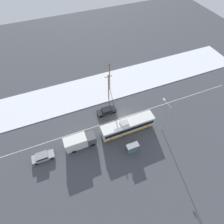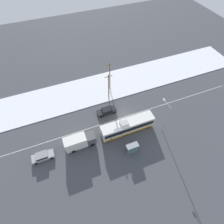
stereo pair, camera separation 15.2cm
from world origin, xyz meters
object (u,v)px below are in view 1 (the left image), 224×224
Objects in this scene: streetlamp at (166,115)px; utility_pole_snowlot at (110,76)px; city_bus at (127,126)px; parked_car_near_truck at (43,157)px; pedestrian_at_stop at (128,145)px; utility_pole_roadside at (109,88)px; bus_shelter at (133,148)px; box_truck at (79,142)px; sedan_car at (107,111)px.

utility_pole_snowlot reaches higher than streetlamp.
city_bus is 2.74× the size of parked_car_near_truck.
utility_pole_snowlot is (19.69, 13.61, 3.68)m from parked_car_near_truck.
utility_pole_roadside is (1.00, 14.16, 3.32)m from pedestrian_at_stop.
utility_pole_snowlot is at bearing 81.60° from pedestrian_at_stop.
city_bus reaches higher than parked_car_near_truck.
bus_shelter reaches higher than parked_car_near_truck.
box_truck is at bearing 172.42° from streetlamp.
streetlamp is at bearing 139.00° from sedan_car.
city_bus is 1.86× the size of box_truck.
parked_car_near_truck is 2.67× the size of pedestrian_at_stop.
sedan_car is at bearing 95.68° from pedestrian_at_stop.
utility_pole_snowlot reaches higher than box_truck.
box_truck is at bearing 0.09° from parked_car_near_truck.
pedestrian_at_stop is at bearing -13.34° from parked_car_near_truck.
city_bus is at bearing -0.67° from box_truck.
utility_pole_roadside is at bearing 92.97° from city_bus.
bus_shelter is 9.72m from streetlamp.
utility_pole_snowlot reaches higher than utility_pole_roadside.
parked_car_near_truck is at bearing -179.91° from box_truck.
city_bus is 1.39× the size of utility_pole_snowlot.
box_truck is 18.76m from streetlamp.
utility_pole_roadside is (-7.98, 12.54, -0.72)m from streetlamp.
parked_car_near_truck is at bearing 162.90° from bus_shelter.
streetlamp reaches higher than box_truck.
box_truck is 14.67m from utility_pole_roadside.
sedan_car is (8.31, 6.25, -0.98)m from box_truck.
sedan_car is at bearing 21.31° from parked_car_near_truck.
box_truck reaches higher than parked_car_near_truck.
pedestrian_at_stop is 9.97m from streetlamp.
city_bus is 5.38m from bus_shelter.
streetlamp is (10.00, -8.69, 4.25)m from sedan_car.
utility_pole_snowlot is (-6.37, 16.03, -0.54)m from streetlamp.
bus_shelter is (17.43, -5.36, 0.84)m from parked_car_near_truck.
utility_pole_snowlot reaches higher than city_bus.
city_bus is 18.63m from parked_car_near_truck.
city_bus is 8.49m from streetlamp.
utility_pole_roadside is at bearing 29.22° from parked_car_near_truck.
bus_shelter is (0.34, -1.31, 0.66)m from pedestrian_at_stop.
city_bus is at bearing 77.26° from bus_shelter.
utility_pole_snowlot is (2.27, 18.97, 2.84)m from bus_shelter.
sedan_car is at bearing 111.80° from city_bus.
box_truck is 1.47× the size of parked_car_near_truck.
utility_pole_snowlot is at bearing 85.49° from city_bus.
pedestrian_at_stop is 14.58m from utility_pole_roadside.
utility_pole_snowlot is (3.63, 7.34, 3.72)m from sedan_car.
bus_shelter is at bearing -92.43° from utility_pole_roadside.
box_truck is at bearing 150.97° from bus_shelter.
city_bus is at bearing -87.03° from utility_pole_roadside.
parked_car_near_truck is 0.51× the size of utility_pole_snowlot.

